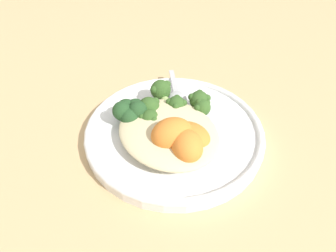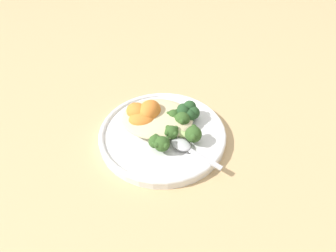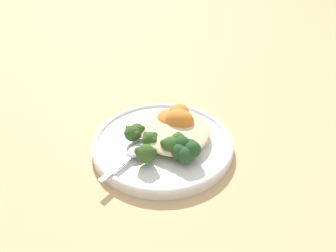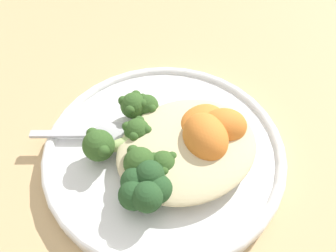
{
  "view_description": "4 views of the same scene",
  "coord_description": "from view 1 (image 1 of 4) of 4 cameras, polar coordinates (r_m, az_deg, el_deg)",
  "views": [
    {
      "loc": [
        -0.21,
        0.18,
        0.29
      ],
      "look_at": [
        0.01,
        0.01,
        0.04
      ],
      "focal_mm": 28.0,
      "sensor_mm": 36.0,
      "label": 1
    },
    {
      "loc": [
        0.07,
        -0.41,
        0.41
      ],
      "look_at": [
        0.03,
        -0.02,
        0.04
      ],
      "focal_mm": 28.0,
      "sensor_mm": 36.0,
      "label": 2
    },
    {
      "loc": [
        0.51,
        0.03,
        0.4
      ],
      "look_at": [
        0.03,
        0.0,
        0.06
      ],
      "focal_mm": 35.0,
      "sensor_mm": 36.0,
      "label": 3
    },
    {
      "loc": [
        0.13,
        0.18,
        0.31
      ],
      "look_at": [
        0.01,
        -0.01,
        0.05
      ],
      "focal_mm": 35.0,
      "sensor_mm": 36.0,
      "label": 4
    }
  ],
  "objects": [
    {
      "name": "sweet_potato_chunk_0",
      "position": [
        0.35,
        0.92,
        -1.79
      ],
      "size": [
        0.06,
        0.07,
        0.04
      ],
      "primitive_type": "ellipsoid",
      "rotation": [
        0.0,
        0.0,
        1.28
      ],
      "color": "orange",
      "rests_on": "plate"
    },
    {
      "name": "broccoli_stalk_2",
      "position": [
        0.4,
        2.3,
        3.22
      ],
      "size": [
        0.08,
        0.05,
        0.03
      ],
      "rotation": [
        0.0,
        0.0,
        5.82
      ],
      "color": "#ADC675",
      "rests_on": "plate"
    },
    {
      "name": "broccoli_stalk_5",
      "position": [
        0.38,
        -2.07,
        1.05
      ],
      "size": [
        0.07,
        0.06,
        0.03
      ],
      "rotation": [
        0.0,
        0.0,
        6.93
      ],
      "color": "#ADC675",
      "rests_on": "plate"
    },
    {
      "name": "broccoli_stalk_4",
      "position": [
        0.4,
        -2.37,
        2.92
      ],
      "size": [
        0.1,
        0.05,
        0.03
      ],
      "rotation": [
        0.0,
        0.0,
        6.58
      ],
      "color": "#ADC675",
      "rests_on": "plate"
    },
    {
      "name": "broccoli_stalk_1",
      "position": [
        0.41,
        6.33,
        4.69
      ],
      "size": [
        0.05,
        0.08,
        0.03
      ],
      "rotation": [
        0.0,
        0.0,
        5.17
      ],
      "color": "#ADC675",
      "rests_on": "plate"
    },
    {
      "name": "sweet_potato_chunk_1",
      "position": [
        0.34,
        4.12,
        -4.35
      ],
      "size": [
        0.06,
        0.06,
        0.04
      ],
      "primitive_type": "ellipsoid",
      "rotation": [
        0.0,
        0.0,
        5.81
      ],
      "color": "orange",
      "rests_on": "plate"
    },
    {
      "name": "sweet_potato_chunk_2",
      "position": [
        0.36,
        4.31,
        -2.46
      ],
      "size": [
        0.07,
        0.06,
        0.03
      ],
      "primitive_type": "ellipsoid",
      "rotation": [
        0.0,
        0.0,
        0.27
      ],
      "color": "orange",
      "rests_on": "plate"
    },
    {
      "name": "plate",
      "position": [
        0.4,
        1.37,
        -0.77
      ],
      "size": [
        0.27,
        0.27,
        0.02
      ],
      "color": "white",
      "rests_on": "ground_plane"
    },
    {
      "name": "quinoa_mound",
      "position": [
        0.37,
        0.3,
        -1.31
      ],
      "size": [
        0.16,
        0.13,
        0.02
      ],
      "primitive_type": "ellipsoid",
      "color": "beige",
      "rests_on": "plate"
    },
    {
      "name": "broccoli_stalk_0",
      "position": [
        0.4,
        6.73,
        3.12
      ],
      "size": [
        0.04,
        0.08,
        0.03
      ],
      "rotation": [
        0.0,
        0.0,
        4.97
      ],
      "color": "#ADC675",
      "rests_on": "plate"
    },
    {
      "name": "kale_tuft",
      "position": [
        0.4,
        -8.17,
        3.25
      ],
      "size": [
        0.05,
        0.05,
        0.04
      ],
      "color": "#234723",
      "rests_on": "plate"
    },
    {
      "name": "spoon",
      "position": [
        0.45,
        1.97,
        6.73
      ],
      "size": [
        0.11,
        0.08,
        0.01
      ],
      "rotation": [
        0.0,
        0.0,
        5.72
      ],
      "color": "#B7B7BC",
      "rests_on": "plate"
    },
    {
      "name": "broccoli_stalk_3",
      "position": [
        0.42,
        -0.49,
        5.95
      ],
      "size": [
        0.12,
        0.06,
        0.03
      ],
      "rotation": [
        0.0,
        0.0,
        6.01
      ],
      "color": "#ADC675",
      "rests_on": "plate"
    },
    {
      "name": "ground_plane",
      "position": [
        0.4,
        1.55,
        -3.68
      ],
      "size": [
        4.0,
        4.0,
        0.0
      ],
      "primitive_type": "plane",
      "color": "tan"
    }
  ]
}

